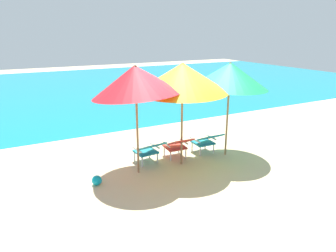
% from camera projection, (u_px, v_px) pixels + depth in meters
% --- Properties ---
extents(ground_plane, '(40.00, 40.00, 0.00)m').
position_uv_depth(ground_plane, '(126.00, 122.00, 11.45)').
color(ground_plane, '#CCB78E').
extents(ocean_band, '(40.00, 18.00, 0.01)m').
position_uv_depth(ocean_band, '(79.00, 88.00, 18.21)').
color(ocean_band, teal).
rests_on(ocean_band, ground_plane).
extents(lounge_chair_left, '(0.61, 0.92, 0.68)m').
position_uv_depth(lounge_chair_left, '(149.00, 149.00, 7.67)').
color(lounge_chair_left, teal).
rests_on(lounge_chair_left, ground_plane).
extents(lounge_chair_center, '(0.59, 0.91, 0.68)m').
position_uv_depth(lounge_chair_center, '(178.00, 145.00, 7.98)').
color(lounge_chair_center, red).
rests_on(lounge_chair_center, ground_plane).
extents(lounge_chair_right, '(0.56, 0.88, 0.68)m').
position_uv_depth(lounge_chair_right, '(207.00, 140.00, 8.31)').
color(lounge_chair_right, teal).
rests_on(lounge_chair_right, ground_plane).
extents(beach_umbrella_left, '(2.86, 2.87, 2.62)m').
position_uv_depth(beach_umbrella_left, '(136.00, 80.00, 6.69)').
color(beach_umbrella_left, olive).
rests_on(beach_umbrella_left, ground_plane).
extents(beach_umbrella_center, '(3.06, 3.06, 2.57)m').
position_uv_depth(beach_umbrella_center, '(182.00, 78.00, 7.15)').
color(beach_umbrella_center, olive).
rests_on(beach_umbrella_center, ground_plane).
extents(beach_umbrella_right, '(2.47, 2.46, 2.52)m').
position_uv_depth(beach_umbrella_right, '(230.00, 75.00, 7.76)').
color(beach_umbrella_right, olive).
rests_on(beach_umbrella_right, ground_plane).
extents(beach_ball, '(0.22, 0.22, 0.22)m').
position_uv_depth(beach_ball, '(97.00, 180.00, 6.71)').
color(beach_ball, '#0A93AD').
rests_on(beach_ball, ground_plane).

